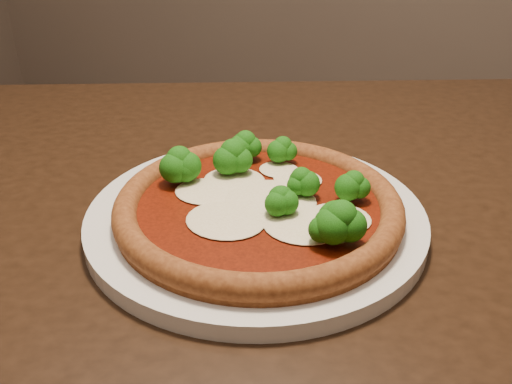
% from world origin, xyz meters
% --- Properties ---
extents(dining_table, '(1.34, 1.23, 0.75)m').
position_xyz_m(dining_table, '(0.23, 0.03, 0.65)').
color(dining_table, black).
rests_on(dining_table, floor).
extents(plate, '(0.36, 0.36, 0.02)m').
position_xyz_m(plate, '(0.24, -0.02, 0.76)').
color(plate, silver).
rests_on(plate, dining_table).
extents(pizza, '(0.30, 0.30, 0.06)m').
position_xyz_m(pizza, '(0.25, -0.03, 0.78)').
color(pizza, brown).
rests_on(pizza, plate).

